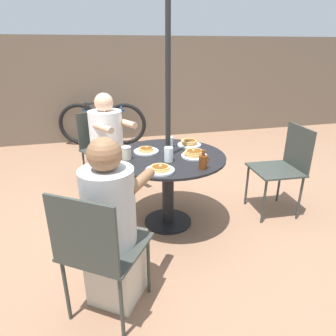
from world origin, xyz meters
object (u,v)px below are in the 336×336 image
patio_table (168,171)px  pancake_plate_a (194,154)px  coffee_cup (126,153)px  bicycle (102,124)px  diner_south (109,149)px  patio_chair_east (284,164)px  drinking_glass_b (169,142)px  drinking_glass_a (169,154)px  patio_chair_south (101,144)px  pancake_plate_d (146,151)px  pancake_plate_b (189,143)px  pancake_plate_c (160,169)px  patio_chair_north (98,247)px  diner_north (113,231)px  syrup_bottle (203,162)px

patio_table → pancake_plate_a: bearing=-21.8°
coffee_cup → bicycle: coffee_cup is taller
patio_table → diner_south: size_ratio=0.91×
coffee_cup → patio_chair_east: bearing=-2.4°
bicycle → pancake_plate_a: bearing=-62.0°
diner_south → drinking_glass_b: (0.56, -0.67, 0.24)m
drinking_glass_a → patio_chair_south: bearing=114.6°
patio_chair_east → pancake_plate_d: bearing=84.6°
pancake_plate_d → patio_chair_east: bearing=-8.7°
patio_chair_south → drinking_glass_b: bearing=99.4°
patio_chair_south → drinking_glass_b: 1.07m
diner_south → coffee_cup: (0.11, -0.90, 0.24)m
diner_south → pancake_plate_b: size_ratio=4.98×
patio_table → patio_chair_east: 1.20m
pancake_plate_a → pancake_plate_c: bearing=-145.7°
patio_table → patio_chair_north: patio_chair_north is taller
patio_chair_north → diner_north: diner_north is taller
patio_chair_north → drinking_glass_b: (0.75, 1.21, 0.22)m
patio_table → coffee_cup: 0.44m
diner_south → drinking_glass_a: 1.16m
patio_chair_north → pancake_plate_a: (0.90, 0.90, 0.20)m
pancake_plate_b → pancake_plate_d: (-0.46, -0.09, -0.01)m
coffee_cup → drinking_glass_a: bearing=-21.8°
patio_chair_south → coffee_cup: size_ratio=8.05×
pancake_plate_a → bicycle: size_ratio=0.16×
patio_chair_east → syrup_bottle: size_ratio=5.75×
diner_north → pancake_plate_a: (0.80, 0.75, 0.19)m
syrup_bottle → coffee_cup: (-0.58, 0.38, -0.00)m
patio_chair_south → pancake_plate_c: (0.42, -1.39, 0.19)m
pancake_plate_b → syrup_bottle: syrup_bottle is taller
pancake_plate_c → diner_north: bearing=-130.6°
patio_table → bicycle: bearing=99.9°
pancake_plate_c → coffee_cup: coffee_cup is taller
pancake_plate_d → drinking_glass_a: bearing=-62.6°
drinking_glass_a → drinking_glass_b: size_ratio=1.19×
patio_chair_north → patio_chair_east: size_ratio=1.00×
patio_chair_north → syrup_bottle: size_ratio=5.75×
drinking_glass_a → bicycle: size_ratio=0.08×
pancake_plate_c → drinking_glass_b: 0.62m
diner_north → pancake_plate_c: size_ratio=5.00×
patio_chair_east → pancake_plate_b: (-0.91, 0.30, 0.19)m
diner_south → pancake_plate_d: size_ratio=4.98×
drinking_glass_a → pancake_plate_a: bearing=11.8°
coffee_cup → pancake_plate_a: bearing=-8.2°
pancake_plate_a → pancake_plate_b: 0.33m
patio_chair_south → diner_south: (0.09, -0.16, -0.01)m
patio_chair_south → pancake_plate_d: patio_chair_south is taller
diner_south → drinking_glass_a: bearing=85.2°
patio_chair_south → pancake_plate_a: (0.80, -1.14, 0.20)m
patio_table → pancake_plate_b: (0.28, 0.23, 0.18)m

